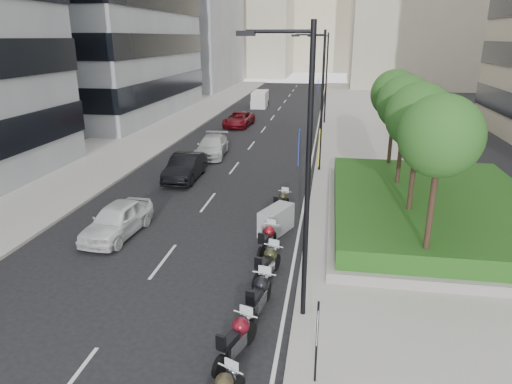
% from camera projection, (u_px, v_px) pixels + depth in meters
% --- Properties ---
extents(ground, '(160.00, 160.00, 0.00)m').
position_uv_depth(ground, '(164.00, 323.00, 14.41)').
color(ground, black).
rests_on(ground, ground).
extents(sidewalk_right, '(10.00, 100.00, 0.15)m').
position_uv_depth(sidewalk_right, '(375.00, 136.00, 41.06)').
color(sidewalk_right, '#9E9B93').
rests_on(sidewalk_right, ground).
extents(sidewalk_left, '(8.00, 100.00, 0.15)m').
position_uv_depth(sidewalk_left, '(154.00, 129.00, 44.23)').
color(sidewalk_left, '#9E9B93').
rests_on(sidewalk_left, ground).
extents(lane_edge, '(0.12, 100.00, 0.01)m').
position_uv_depth(lane_edge, '(316.00, 135.00, 41.88)').
color(lane_edge, silver).
rests_on(lane_edge, ground).
extents(lane_centre, '(0.12, 100.00, 0.01)m').
position_uv_depth(lane_centre, '(260.00, 133.00, 42.67)').
color(lane_centre, silver).
rests_on(lane_centre, ground).
extents(planter, '(10.00, 14.00, 0.40)m').
position_uv_depth(planter, '(432.00, 215.00, 22.13)').
color(planter, gray).
rests_on(planter, sidewalk_right).
extents(hedge, '(9.40, 13.40, 0.80)m').
position_uv_depth(hedge, '(434.00, 204.00, 21.93)').
color(hedge, '#1C5117').
rests_on(hedge, planter).
extents(tree_0, '(2.80, 2.80, 6.30)m').
position_uv_depth(tree_0, '(441.00, 137.00, 15.11)').
color(tree_0, '#332319').
rests_on(tree_0, planter).
extents(tree_1, '(2.80, 2.80, 6.30)m').
position_uv_depth(tree_1, '(419.00, 117.00, 18.85)').
color(tree_1, '#332319').
rests_on(tree_1, planter).
extents(tree_2, '(2.80, 2.80, 6.30)m').
position_uv_depth(tree_2, '(405.00, 104.00, 22.59)').
color(tree_2, '#332319').
rests_on(tree_2, planter).
extents(tree_3, '(2.80, 2.80, 6.30)m').
position_uv_depth(tree_3, '(395.00, 94.00, 26.33)').
color(tree_3, '#332319').
rests_on(tree_3, planter).
extents(lamp_post_0, '(2.34, 0.45, 9.00)m').
position_uv_depth(lamp_post_0, '(303.00, 165.00, 13.08)').
color(lamp_post_0, black).
rests_on(lamp_post_0, ground).
extents(lamp_post_1, '(2.34, 0.45, 9.00)m').
position_uv_depth(lamp_post_1, '(320.00, 95.00, 28.97)').
color(lamp_post_1, black).
rests_on(lamp_post_1, ground).
extents(lamp_post_2, '(2.34, 0.45, 9.00)m').
position_uv_depth(lamp_post_2, '(325.00, 74.00, 45.79)').
color(lamp_post_2, black).
rests_on(lamp_post_2, ground).
extents(parking_sign, '(0.06, 0.32, 2.50)m').
position_uv_depth(parking_sign, '(317.00, 338.00, 11.34)').
color(parking_sign, black).
rests_on(parking_sign, ground).
extents(motorcycle_1, '(0.98, 2.20, 1.14)m').
position_uv_depth(motorcycle_1, '(236.00, 339.00, 12.64)').
color(motorcycle_1, black).
rests_on(motorcycle_1, ground).
extents(motorcycle_2, '(0.80, 2.40, 1.20)m').
position_uv_depth(motorcycle_2, '(259.00, 296.00, 14.70)').
color(motorcycle_2, black).
rests_on(motorcycle_2, ground).
extents(motorcycle_3, '(0.93, 2.26, 1.16)m').
position_uv_depth(motorcycle_3, '(268.00, 264.00, 16.82)').
color(motorcycle_3, black).
rests_on(motorcycle_3, ground).
extents(motorcycle_4, '(0.74, 2.18, 1.10)m').
position_uv_depth(motorcycle_4, '(267.00, 240.00, 18.92)').
color(motorcycle_4, black).
rests_on(motorcycle_4, ground).
extents(motorcycle_5, '(1.54, 2.18, 1.23)m').
position_uv_depth(motorcycle_5, '(276.00, 220.00, 20.83)').
color(motorcycle_5, black).
rests_on(motorcycle_5, ground).
extents(motorcycle_6, '(0.81, 2.08, 1.06)m').
position_uv_depth(motorcycle_6, '(281.00, 203.00, 23.17)').
color(motorcycle_6, black).
rests_on(motorcycle_6, ground).
extents(car_a, '(2.12, 4.56, 1.51)m').
position_uv_depth(car_a, '(117.00, 220.00, 20.53)').
color(car_a, white).
rests_on(car_a, ground).
extents(car_b, '(1.78, 4.89, 1.60)m').
position_uv_depth(car_b, '(185.00, 167.00, 28.70)').
color(car_b, black).
rests_on(car_b, ground).
extents(car_c, '(2.49, 5.29, 1.49)m').
position_uv_depth(car_c, '(212.00, 146.00, 34.42)').
color(car_c, silver).
rests_on(car_c, ground).
extents(car_d, '(2.67, 5.32, 1.44)m').
position_uv_depth(car_d, '(239.00, 119.00, 45.85)').
color(car_d, maroon).
rests_on(car_d, ground).
extents(delivery_van, '(1.96, 4.78, 1.98)m').
position_uv_depth(delivery_van, '(260.00, 100.00, 58.62)').
color(delivery_van, white).
rests_on(delivery_van, ground).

